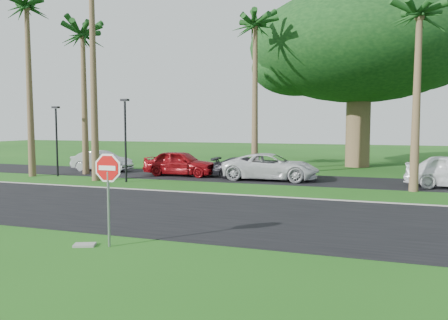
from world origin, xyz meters
TOP-DOWN VIEW (x-y plane):
  - ground at (0.00, 0.00)m, footprint 120.00×120.00m
  - road at (0.00, 2.00)m, footprint 120.00×8.00m
  - parking_strip at (0.00, 12.50)m, footprint 120.00×5.00m
  - curb at (0.00, 6.05)m, footprint 120.00×0.12m
  - stop_sign_near at (0.50, -3.00)m, footprint 1.05×0.07m
  - palm_left_far at (-13.00, 9.00)m, footprint 5.00×5.00m
  - palm_left_mid at (-10.50, 11.00)m, footprint 5.00×5.00m
  - palm_center at (0.00, 14.00)m, footprint 5.00×5.00m
  - palm_right_near at (9.00, 10.00)m, footprint 5.00×5.00m
  - canopy_tree at (6.00, 22.00)m, footprint 16.50×16.50m
  - streetlight_left at (-11.50, 9.50)m, footprint 0.45×0.25m
  - streetlight_right at (-6.00, 8.50)m, footprint 0.45×0.25m
  - car_silver at (-10.59, 12.87)m, footprint 4.22×1.51m
  - car_red at (-4.30, 12.16)m, footprint 4.69×1.98m
  - car_dark at (0.00, 12.36)m, footprint 4.35×2.00m
  - car_minivan at (1.52, 11.93)m, footprint 5.63×2.79m
  - utility_slab at (-0.16, -3.18)m, footprint 0.64×0.53m

SIDE VIEW (x-z plane):
  - ground at x=0.00m, z-range 0.00..0.00m
  - road at x=0.00m, z-range 0.00..0.02m
  - parking_strip at x=0.00m, z-range 0.00..0.02m
  - curb at x=0.00m, z-range 0.00..0.06m
  - utility_slab at x=-0.16m, z-range 0.00..0.06m
  - car_dark at x=0.00m, z-range 0.00..1.23m
  - car_silver at x=-10.59m, z-range 0.00..1.39m
  - car_minivan at x=1.52m, z-range 0.00..1.53m
  - car_red at x=-4.30m, z-range 0.00..1.58m
  - stop_sign_near at x=0.50m, z-range 0.46..3.09m
  - streetlight_left at x=-11.50m, z-range 0.33..4.67m
  - streetlight_right at x=-6.00m, z-range 0.33..4.97m
  - palm_right_near at x=9.00m, z-range 3.44..12.94m
  - palm_left_mid at x=-10.50m, z-range 3.68..13.68m
  - canopy_tree at x=6.00m, z-range 2.39..15.51m
  - palm_center at x=0.00m, z-range 3.91..14.41m
  - palm_left_far at x=-13.00m, z-range 4.38..15.88m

